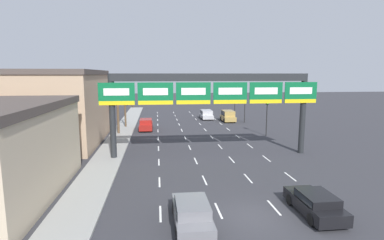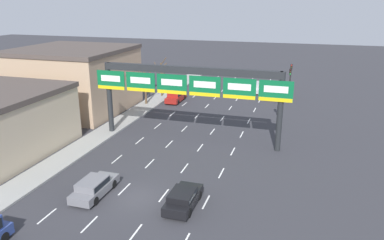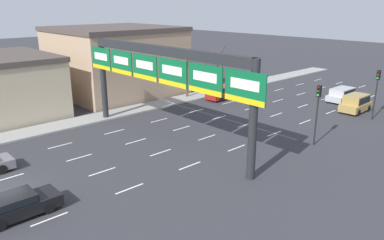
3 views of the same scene
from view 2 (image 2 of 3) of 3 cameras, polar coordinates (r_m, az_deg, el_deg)
The scene contains 15 objects.
ground_plane at distance 28.65m, azimuth -8.19°, elevation -11.77°, with size 220.00×220.00×0.00m, color #333338.
sidewalk_left at distance 33.55m, azimuth -23.47°, elevation -8.40°, with size 2.80×110.00×0.15m.
lane_dashes at distance 40.08m, azimuth -0.03°, elevation -2.68°, with size 10.02×67.00×0.01m.
sign_gantry at distance 37.45m, azimuth -0.49°, elevation 5.48°, with size 20.29×0.70×7.79m.
building_far at distance 51.99m, azimuth -17.52°, elevation 5.98°, with size 13.60×13.72×8.18m.
car_black at distance 27.05m, azimuth -1.37°, elevation -11.80°, with size 1.83×4.19×1.29m.
car_red at distance 54.04m, azimuth -2.50°, elevation 3.66°, with size 1.81×4.72×1.55m.
car_grey at distance 29.39m, azimuth -14.71°, elevation -9.77°, with size 1.83×4.51×1.37m.
suv_gold at distance 57.02m, azimuth 12.19°, elevation 4.22°, with size 1.93×3.94×1.83m.
suv_silver at distance 60.51m, azimuth 9.58°, elevation 5.02°, with size 1.95×4.31×1.55m.
traffic_light_near_gantry at distance 54.94m, azimuth 14.68°, elevation 6.15°, with size 0.30×0.35×4.85m.
traffic_light_mid_block at distance 44.76m, azimuth 13.60°, elevation 3.64°, with size 0.30×0.35×4.85m.
traffic_light_far_end at distance 60.60m, azimuth 14.85°, elevation 7.01°, with size 0.30×0.35×4.57m.
tree_bare_closest at distance 52.40m, azimuth -7.22°, elevation 5.32°, with size 1.91×2.09×5.30m.
tree_bare_second at distance 56.61m, azimuth -4.69°, elevation 6.64°, with size 2.48×2.50×5.75m.
Camera 2 is at (11.08, -22.36, 14.09)m, focal length 35.00 mm.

